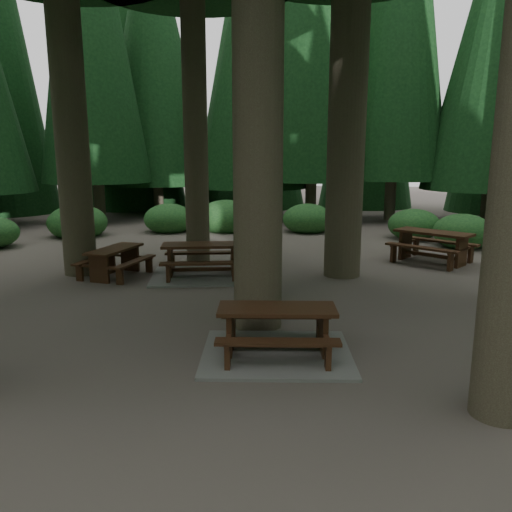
# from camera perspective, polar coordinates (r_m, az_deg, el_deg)

# --- Properties ---
(ground) EXTENTS (80.00, 80.00, 0.00)m
(ground) POSITION_cam_1_polar(r_m,az_deg,el_deg) (8.93, -5.11, -8.06)
(ground) COLOR #564D46
(ground) RESTS_ON ground
(picnic_table_a) EXTENTS (2.44, 2.10, 0.76)m
(picnic_table_a) POSITION_cam_1_polar(r_m,az_deg,el_deg) (7.63, 2.39, -9.49)
(picnic_table_a) COLOR gray
(picnic_table_a) RESTS_ON ground
(picnic_table_b) EXTENTS (1.62, 1.88, 0.72)m
(picnic_table_b) POSITION_cam_1_polar(r_m,az_deg,el_deg) (12.81, -15.82, -0.18)
(picnic_table_b) COLOR #372210
(picnic_table_b) RESTS_ON ground
(picnic_table_c) EXTENTS (2.83, 2.50, 0.83)m
(picnic_table_c) POSITION_cam_1_polar(r_m,az_deg,el_deg) (12.41, -6.20, -1.07)
(picnic_table_c) COLOR gray
(picnic_table_c) RESTS_ON ground
(picnic_table_d) EXTENTS (2.62, 2.53, 0.88)m
(picnic_table_d) POSITION_cam_1_polar(r_m,az_deg,el_deg) (14.78, 19.55, 1.54)
(picnic_table_d) COLOR #372210
(picnic_table_d) RESTS_ON ground
(shrub_ring) EXTENTS (23.86, 24.64, 1.49)m
(shrub_ring) POSITION_cam_1_polar(r_m,az_deg,el_deg) (9.39, 0.07, -4.45)
(shrub_ring) COLOR #1B4F24
(shrub_ring) RESTS_ON ground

